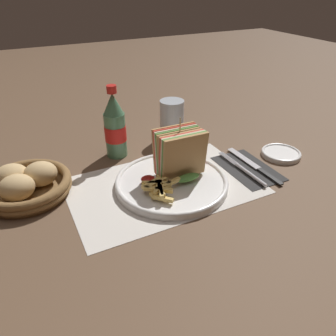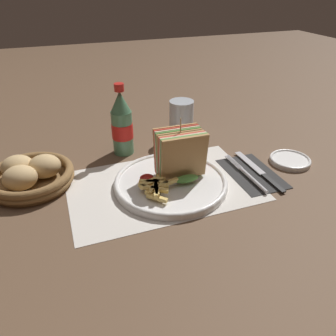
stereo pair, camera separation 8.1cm
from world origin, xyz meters
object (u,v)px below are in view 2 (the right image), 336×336
(coke_bottle_near, at_px, (122,125))
(side_saucer, at_px, (290,160))
(plate_main, at_px, (171,182))
(club_sandwich, at_px, (180,154))
(knife, at_px, (259,171))
(fork, at_px, (249,176))
(glass_near, at_px, (181,123))
(bread_basket, at_px, (30,175))

(coke_bottle_near, relative_size, side_saucer, 1.84)
(plate_main, bearing_deg, club_sandwich, 27.80)
(coke_bottle_near, bearing_deg, knife, -37.22)
(knife, xyz_separation_m, coke_bottle_near, (-0.31, 0.24, 0.08))
(knife, relative_size, coke_bottle_near, 1.05)
(fork, bearing_deg, plate_main, 168.50)
(knife, bearing_deg, glass_near, 113.75)
(glass_near, bearing_deg, side_saucer, -46.50)
(club_sandwich, bearing_deg, side_saucer, -3.58)
(fork, height_order, glass_near, glass_near)
(plate_main, xyz_separation_m, glass_near, (0.12, 0.24, 0.04))
(plate_main, relative_size, glass_near, 2.23)
(side_saucer, bearing_deg, plate_main, 179.31)
(coke_bottle_near, distance_m, glass_near, 0.20)
(knife, bearing_deg, coke_bottle_near, 142.17)
(plate_main, bearing_deg, fork, -10.89)
(club_sandwich, height_order, side_saucer, club_sandwich)
(bread_basket, bearing_deg, side_saucer, -10.68)
(coke_bottle_near, height_order, bread_basket, coke_bottle_near)
(club_sandwich, xyz_separation_m, side_saucer, (0.32, -0.02, -0.07))
(fork, distance_m, coke_bottle_near, 0.38)
(coke_bottle_near, bearing_deg, plate_main, -72.14)
(club_sandwich, relative_size, knife, 0.70)
(plate_main, bearing_deg, knife, -5.30)
(fork, bearing_deg, club_sandwich, 161.62)
(coke_bottle_near, xyz_separation_m, bread_basket, (-0.26, -0.09, -0.06))
(bread_basket, bearing_deg, coke_bottle_near, 19.14)
(plate_main, height_order, glass_near, glass_near)
(bread_basket, height_order, side_saucer, bread_basket)
(fork, distance_m, glass_near, 0.29)
(knife, height_order, coke_bottle_near, coke_bottle_near)
(glass_near, xyz_separation_m, bread_basket, (-0.45, -0.12, -0.03))
(side_saucer, bearing_deg, fork, -167.45)
(plate_main, distance_m, side_saucer, 0.35)
(plate_main, xyz_separation_m, fork, (0.20, -0.04, -0.00))
(fork, relative_size, knife, 0.90)
(club_sandwich, xyz_separation_m, knife, (0.21, -0.04, -0.07))
(fork, xyz_separation_m, coke_bottle_near, (-0.27, 0.25, 0.08))
(club_sandwich, bearing_deg, glass_near, 67.44)
(club_sandwich, height_order, coke_bottle_near, coke_bottle_near)
(glass_near, height_order, side_saucer, glass_near)
(plate_main, xyz_separation_m, coke_bottle_near, (-0.07, 0.21, 0.08))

